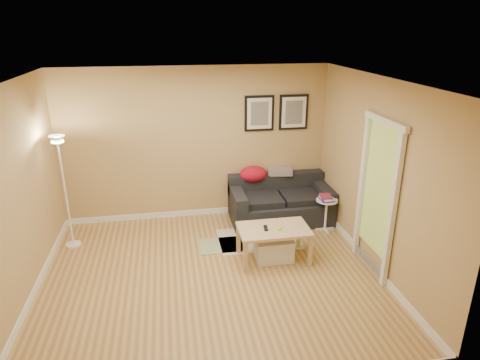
% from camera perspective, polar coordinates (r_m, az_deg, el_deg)
% --- Properties ---
extents(floor, '(4.50, 4.50, 0.00)m').
position_cam_1_polar(floor, '(5.84, -3.95, -12.97)').
color(floor, tan).
rests_on(floor, ground).
extents(ceiling, '(4.50, 4.50, 0.00)m').
position_cam_1_polar(ceiling, '(4.91, -4.71, 13.24)').
color(ceiling, white).
rests_on(ceiling, wall_back).
extents(wall_back, '(4.50, 0.00, 4.50)m').
position_cam_1_polar(wall_back, '(7.13, -6.01, 4.80)').
color(wall_back, tan).
rests_on(wall_back, ground).
extents(wall_front, '(4.50, 0.00, 4.50)m').
position_cam_1_polar(wall_front, '(3.46, -0.69, -13.05)').
color(wall_front, tan).
rests_on(wall_front, ground).
extents(wall_left, '(0.00, 4.00, 4.00)m').
position_cam_1_polar(wall_left, '(5.51, -28.27, -2.40)').
color(wall_left, tan).
rests_on(wall_left, ground).
extents(wall_right, '(0.00, 4.00, 4.00)m').
position_cam_1_polar(wall_right, '(5.88, 18.06, 0.45)').
color(wall_right, tan).
rests_on(wall_right, ground).
extents(baseboard_back, '(4.50, 0.02, 0.10)m').
position_cam_1_polar(baseboard_back, '(7.55, -5.65, -4.39)').
color(baseboard_back, white).
rests_on(baseboard_back, ground).
extents(baseboard_left, '(0.02, 4.00, 0.10)m').
position_cam_1_polar(baseboard_left, '(6.06, -26.16, -13.38)').
color(baseboard_left, white).
rests_on(baseboard_left, ground).
extents(baseboard_right, '(0.02, 4.00, 0.10)m').
position_cam_1_polar(baseboard_right, '(6.39, 16.75, -10.14)').
color(baseboard_right, white).
rests_on(baseboard_right, ground).
extents(sofa, '(1.70, 0.90, 0.75)m').
position_cam_1_polar(sofa, '(7.22, 5.55, -2.75)').
color(sofa, black).
rests_on(sofa, ground).
extents(red_throw, '(0.48, 0.36, 0.28)m').
position_cam_1_polar(red_throw, '(7.26, 1.83, 0.81)').
color(red_throw, '#BB1133').
rests_on(red_throw, sofa).
extents(plaid_throw, '(0.45, 0.32, 0.10)m').
position_cam_1_polar(plaid_throw, '(7.39, 5.42, 1.18)').
color(plaid_throw, tan).
rests_on(plaid_throw, sofa).
extents(framed_print_left, '(0.50, 0.04, 0.60)m').
position_cam_1_polar(framed_print_left, '(7.14, 2.64, 9.05)').
color(framed_print_left, black).
rests_on(framed_print_left, wall_back).
extents(framed_print_right, '(0.50, 0.04, 0.60)m').
position_cam_1_polar(framed_print_right, '(7.29, 7.30, 9.15)').
color(framed_print_right, black).
rests_on(framed_print_right, wall_back).
extents(area_rug, '(1.25, 0.85, 0.01)m').
position_cam_1_polar(area_rug, '(6.72, 2.50, -8.02)').
color(area_rug, beige).
rests_on(area_rug, ground).
extents(green_runner, '(0.70, 0.50, 0.01)m').
position_cam_1_polar(green_runner, '(6.55, -2.49, -8.86)').
color(green_runner, '#668C4C').
rests_on(green_runner, ground).
extents(coffee_table, '(1.15, 0.93, 0.50)m').
position_cam_1_polar(coffee_table, '(6.10, 4.56, -8.63)').
color(coffee_table, tan).
rests_on(coffee_table, ground).
extents(remote_control, '(0.07, 0.17, 0.02)m').
position_cam_1_polar(remote_control, '(5.95, 3.52, -6.54)').
color(remote_control, black).
rests_on(remote_control, coffee_table).
extents(tape_roll, '(0.07, 0.07, 0.03)m').
position_cam_1_polar(tape_roll, '(5.94, 5.33, -6.61)').
color(tape_roll, yellow).
rests_on(tape_roll, coffee_table).
extents(storage_bin, '(0.54, 0.40, 0.33)m').
position_cam_1_polar(storage_bin, '(6.15, 4.59, -9.29)').
color(storage_bin, white).
rests_on(storage_bin, ground).
extents(side_table, '(0.35, 0.35, 0.54)m').
position_cam_1_polar(side_table, '(7.05, 11.60, -4.66)').
color(side_table, white).
rests_on(side_table, ground).
extents(book_stack, '(0.22, 0.28, 0.08)m').
position_cam_1_polar(book_stack, '(6.91, 11.67, -2.38)').
color(book_stack, '#3E3090').
rests_on(book_stack, side_table).
extents(floor_lamp, '(0.23, 0.23, 1.75)m').
position_cam_1_polar(floor_lamp, '(6.71, -22.60, -2.00)').
color(floor_lamp, white).
rests_on(floor_lamp, ground).
extents(doorway, '(0.12, 1.01, 2.13)m').
position_cam_1_polar(doorway, '(5.83, 18.00, -2.62)').
color(doorway, white).
rests_on(doorway, ground).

